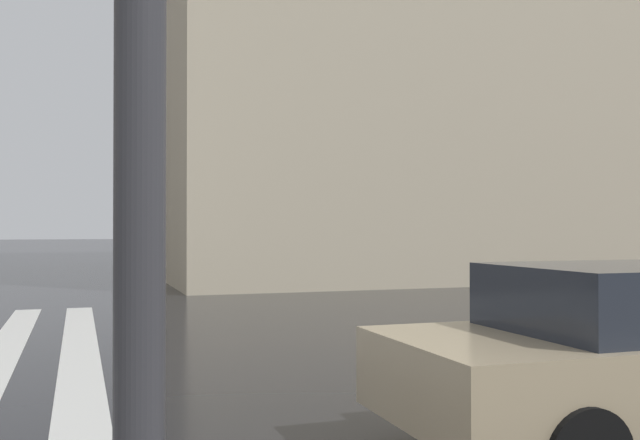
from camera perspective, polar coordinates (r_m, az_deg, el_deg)
The scene contains 0 objects.
Camera 1 is at (-5.40, -4.46, 1.69)m, focal length 39.87 mm.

